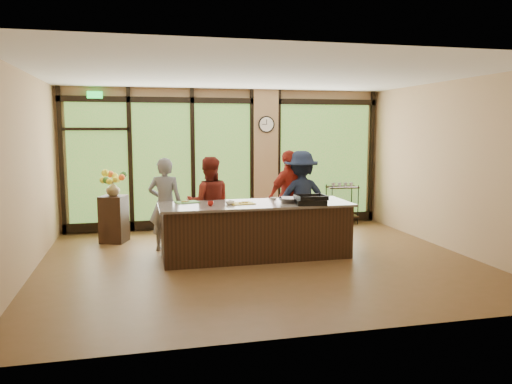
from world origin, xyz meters
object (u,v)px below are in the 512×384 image
cook_left (165,204)px  roasting_pan (311,202)px  island_base (256,231)px  bar_cart (342,199)px  flower_stand (114,219)px  cook_right (301,198)px

cook_left → roasting_pan: size_ratio=3.44×
island_base → bar_cart: 3.58m
island_base → flower_stand: bearing=144.2°
flower_stand → island_base: bearing=-15.6°
island_base → roasting_pan: roasting_pan is taller
cook_left → bar_cart: bearing=-143.4°
roasting_pan → flower_stand: size_ratio=0.54×
roasting_pan → bar_cart: bearing=67.8°
cook_right → flower_stand: bearing=-17.2°
roasting_pan → cook_right: bearing=89.9°
bar_cart → flower_stand: bearing=-165.1°
roasting_pan → flower_stand: 3.87m
flower_stand → bar_cart: 5.04m
cook_left → flower_stand: cook_left is taller
island_base → bar_cart: bearing=43.2°
cook_left → cook_right: cook_right is taller
roasting_pan → bar_cart: roasting_pan is taller
island_base → roasting_pan: 1.06m
roasting_pan → bar_cart: (1.76, 2.81, -0.40)m
island_base → cook_right: bearing=34.3°
roasting_pan → flower_stand: roasting_pan is taller
island_base → cook_left: bearing=150.6°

